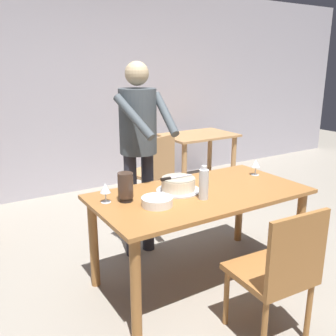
% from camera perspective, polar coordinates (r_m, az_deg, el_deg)
% --- Properties ---
extents(ground_plane, '(14.00, 14.00, 0.00)m').
position_cam_1_polar(ground_plane, '(3.20, 4.66, -16.44)').
color(ground_plane, gray).
extents(back_wall, '(10.00, 0.12, 2.70)m').
position_cam_1_polar(back_wall, '(5.14, -13.41, 11.41)').
color(back_wall, '#ADA8B2').
rests_on(back_wall, ground_plane).
extents(main_dining_table, '(1.64, 0.86, 0.75)m').
position_cam_1_polar(main_dining_table, '(2.91, 4.94, -5.69)').
color(main_dining_table, '#9E6633').
rests_on(main_dining_table, ground_plane).
extents(cake_on_platter, '(0.34, 0.34, 0.11)m').
position_cam_1_polar(cake_on_platter, '(2.86, 1.58, -2.59)').
color(cake_on_platter, silver).
rests_on(cake_on_platter, main_dining_table).
extents(cake_knife, '(0.27, 0.03, 0.02)m').
position_cam_1_polar(cake_knife, '(2.81, 0.34, -1.57)').
color(cake_knife, silver).
rests_on(cake_knife, cake_on_platter).
extents(plate_stack, '(0.22, 0.22, 0.06)m').
position_cam_1_polar(plate_stack, '(2.59, -1.67, -5.13)').
color(plate_stack, white).
rests_on(plate_stack, main_dining_table).
extents(wine_glass_near, '(0.08, 0.08, 0.14)m').
position_cam_1_polar(wine_glass_near, '(2.66, -9.55, -3.13)').
color(wine_glass_near, silver).
rests_on(wine_glass_near, main_dining_table).
extents(wine_glass_far, '(0.08, 0.08, 0.14)m').
position_cam_1_polar(wine_glass_far, '(3.35, 13.27, 0.64)').
color(wine_glass_far, silver).
rests_on(wine_glass_far, main_dining_table).
extents(water_bottle, '(0.07, 0.07, 0.25)m').
position_cam_1_polar(water_bottle, '(2.70, 5.48, -2.42)').
color(water_bottle, silver).
rests_on(water_bottle, main_dining_table).
extents(hurricane_lamp, '(0.11, 0.11, 0.21)m').
position_cam_1_polar(hurricane_lamp, '(2.66, -6.51, -2.87)').
color(hurricane_lamp, black).
rests_on(hurricane_lamp, main_dining_table).
extents(person_cutting_cake, '(0.46, 0.57, 1.72)m').
position_cam_1_polar(person_cutting_cake, '(3.22, -4.48, 4.46)').
color(person_cutting_cake, '#2D2D38').
rests_on(person_cutting_cake, ground_plane).
extents(chair_near_side, '(0.47, 0.47, 0.90)m').
position_cam_1_polar(chair_near_side, '(2.44, 16.52, -14.73)').
color(chair_near_side, '#9E6633').
rests_on(chair_near_side, ground_plane).
extents(background_table, '(1.00, 0.70, 0.74)m').
position_cam_1_polar(background_table, '(5.30, 4.66, 3.45)').
color(background_table, tan).
rests_on(background_table, ground_plane).
extents(background_chair_1, '(0.56, 0.56, 0.90)m').
position_cam_1_polar(background_chair_1, '(4.41, -2.20, -0.20)').
color(background_chair_1, tan).
rests_on(background_chair_1, ground_plane).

